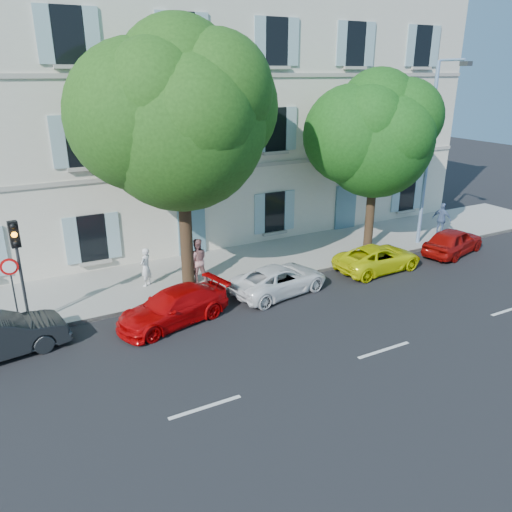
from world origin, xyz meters
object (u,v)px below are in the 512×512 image
car_red_coupe (173,307)px  car_yellow_supercar (378,258)px  car_red_hatchback (453,241)px  road_sign (11,278)px  traffic_light (17,251)px  pedestrian_b (197,260)px  pedestrian_c (442,219)px  tree_right (376,141)px  street_lamp (432,145)px  tree_left (181,125)px  car_white_coupe (279,280)px  pedestrian_a (146,267)px

car_red_coupe → car_yellow_supercar: 9.47m
car_red_hatchback → road_sign: size_ratio=1.54×
traffic_light → pedestrian_b: (6.38, 0.85, -1.73)m
car_red_coupe → pedestrian_c: size_ratio=2.41×
tree_right → street_lamp: (2.71, -0.75, -0.25)m
traffic_light → pedestrian_b: traffic_light is taller
car_red_hatchback → road_sign: 18.81m
tree_left → pedestrian_c: size_ratio=5.70×
car_white_coupe → traffic_light: size_ratio=1.10×
car_red_coupe → tree_left: tree_left is taller
car_yellow_supercar → pedestrian_b: (-7.52, 2.18, 0.50)m
car_red_coupe → car_red_hatchback: (13.98, 0.40, 0.05)m
car_white_coupe → tree_left: bearing=44.4°
car_red_hatchback → tree_left: (-12.46, 2.18, 5.70)m
tree_left → street_lamp: 12.05m
car_yellow_supercar → pedestrian_a: pedestrian_a is taller
car_red_coupe → tree_right: bearing=89.7°
pedestrian_b → tree_right: bearing=-166.2°
car_red_coupe → tree_left: size_ratio=0.42×
car_red_coupe → car_white_coupe: car_red_coupe is taller
tree_left → tree_right: 9.31m
tree_left → pedestrian_a: (-1.50, 0.65, -5.40)m
tree_right → street_lamp: bearing=-15.5°
street_lamp → car_red_hatchback: bearing=-71.6°
traffic_light → road_sign: bearing=164.7°
car_red_coupe → car_red_hatchback: car_red_hatchback is taller
pedestrian_a → pedestrian_b: size_ratio=0.86×
tree_left → tree_right: bearing=0.7°
tree_right → pedestrian_a: size_ratio=5.07×
car_red_hatchback → tree_right: size_ratio=0.47×
tree_right → pedestrian_b: tree_right is taller
car_white_coupe → traffic_light: 9.28m
traffic_light → road_sign: (-0.30, 0.08, -0.89)m
car_white_coupe → street_lamp: street_lamp is taller
street_lamp → pedestrian_b: bearing=176.4°
car_red_coupe → tree_right: (10.76, 2.69, 4.64)m
car_red_coupe → traffic_light: 5.27m
street_lamp → pedestrian_c: size_ratio=5.05×
pedestrian_c → street_lamp: bearing=87.5°
car_red_hatchback → road_sign: bearing=70.4°
pedestrian_a → tree_right: bearing=135.6°
car_white_coupe → street_lamp: size_ratio=0.47×
car_yellow_supercar → pedestrian_a: size_ratio=2.57×
car_red_coupe → pedestrian_b: 3.32m
pedestrian_c → car_red_coupe: bearing=81.2°
car_white_coupe → street_lamp: 10.14m
car_red_coupe → car_white_coupe: size_ratio=1.01×
car_red_coupe → traffic_light: bearing=-126.4°
tree_left → pedestrian_b: size_ratio=5.29×
car_red_coupe → car_red_hatchback: 13.98m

